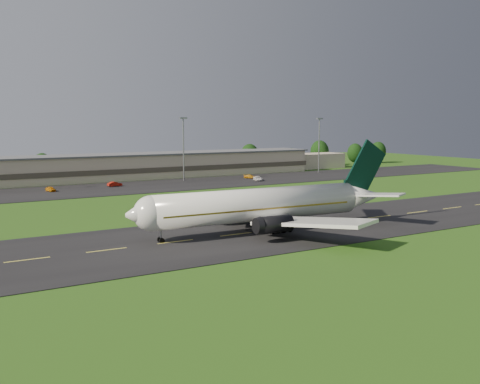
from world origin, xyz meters
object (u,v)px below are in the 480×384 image
terminal (168,165)px  service_vehicle_b (115,184)px  airliner (262,205)px  light_mast_east (319,139)px  service_vehicle_a (51,189)px  light_mast_centre (183,141)px  service_vehicle_d (250,177)px  service_vehicle_c (258,178)px

terminal → service_vehicle_b: 32.29m
airliner → terminal: (23.19, 96.23, -0.67)m
service_vehicle_b → light_mast_east: bearing=-95.9°
light_mast_east → service_vehicle_a: 98.27m
airliner → service_vehicle_b: size_ratio=12.02×
light_mast_centre → service_vehicle_b: (-23.84, -3.69, -11.93)m
light_mast_centre → service_vehicle_d: (22.29, -4.38, -12.02)m
light_mast_centre → service_vehicle_c: (20.74, -11.61, -11.93)m
light_mast_centre → service_vehicle_d: light_mast_centre is taller
airliner → light_mast_centre: (21.79, 80.04, 8.08)m
light_mast_east → service_vehicle_c: 38.10m
service_vehicle_a → service_vehicle_c: (63.10, -5.76, 0.04)m
light_mast_centre → service_vehicle_a: (-42.36, -5.85, -11.98)m
service_vehicle_d → light_mast_centre: bearing=130.1°
service_vehicle_a → service_vehicle_b: (18.52, 2.16, 0.04)m
terminal → light_mast_centre: light_mast_centre is taller
service_vehicle_b → airliner: bearing=172.9°
light_mast_east → service_vehicle_d: 35.12m
airliner → service_vehicle_d: bearing=62.6°
light_mast_centre → service_vehicle_c: bearing=-29.2°
airliner → service_vehicle_d: airliner is taller
airliner → service_vehicle_c: (42.52, 68.43, -3.86)m
service_vehicle_c → airliner: bearing=-99.7°
terminal → service_vehicle_d: terminal is taller
light_mast_centre → service_vehicle_a: 44.41m
service_vehicle_d → service_vehicle_c: bearing=-140.9°
terminal → service_vehicle_c: bearing=-55.2°
light_mast_centre → terminal: bearing=85.0°
service_vehicle_b → service_vehicle_c: size_ratio=0.84×
service_vehicle_b → service_vehicle_c: service_vehicle_c is taller
light_mast_east → service_vehicle_b: (-78.84, -3.69, -11.93)m
light_mast_centre → service_vehicle_b: size_ratio=4.77×
service_vehicle_a → service_vehicle_b: service_vehicle_b is taller
light_mast_east → service_vehicle_a: (-97.36, -5.85, -11.98)m
service_vehicle_c → service_vehicle_a: bearing=-163.1°
airliner → terminal: size_ratio=0.35×
light_mast_centre → service_vehicle_b: bearing=-171.2°
service_vehicle_a → service_vehicle_b: bearing=-6.5°
terminal → light_mast_east: bearing=-16.8°
airliner → terminal: bearing=79.3°
service_vehicle_c → light_mast_centre: bearing=172.9°
light_mast_centre → service_vehicle_c: 26.59m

